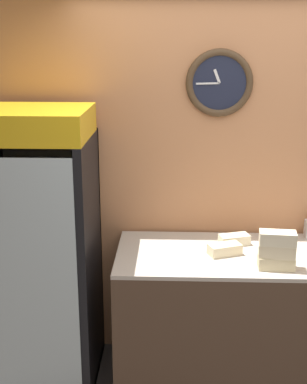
{
  "coord_description": "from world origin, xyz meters",
  "views": [
    {
      "loc": [
        -0.57,
        -2.26,
        2.29
      ],
      "look_at": [
        -0.69,
        0.87,
        1.35
      ],
      "focal_mm": 50.0,
      "sensor_mm": 36.0,
      "label": 1
    }
  ],
  "objects_px": {
    "sandwich_stack_middle": "(277,250)",
    "sandwich_flat_right": "(234,240)",
    "sandwich_stack_top": "(278,238)",
    "sandwich_stack_bottom": "(276,262)",
    "beverage_cooler": "(42,235)",
    "sandwich_flat_left": "(225,249)"
  },
  "relations": [
    {
      "from": "sandwich_stack_bottom",
      "to": "sandwich_flat_left",
      "type": "height_order",
      "value": "sandwich_stack_bottom"
    },
    {
      "from": "sandwich_stack_top",
      "to": "sandwich_flat_left",
      "type": "relative_size",
      "value": 0.98
    },
    {
      "from": "sandwich_stack_top",
      "to": "sandwich_flat_right",
      "type": "height_order",
      "value": "sandwich_stack_top"
    },
    {
      "from": "sandwich_stack_top",
      "to": "sandwich_flat_right",
      "type": "bearing_deg",
      "value": 119.35
    },
    {
      "from": "sandwich_stack_top",
      "to": "sandwich_flat_left",
      "type": "xyz_separation_m",
      "value": [
        -0.29,
        0.2,
        -0.16
      ]
    },
    {
      "from": "sandwich_flat_left",
      "to": "sandwich_flat_right",
      "type": "relative_size",
      "value": 1.05
    },
    {
      "from": "sandwich_stack_middle",
      "to": "sandwich_flat_right",
      "type": "bearing_deg",
      "value": 119.35
    },
    {
      "from": "sandwich_stack_bottom",
      "to": "sandwich_stack_middle",
      "type": "distance_m",
      "value": 0.08
    },
    {
      "from": "sandwich_stack_middle",
      "to": "sandwich_flat_right",
      "type": "relative_size",
      "value": 1.04
    },
    {
      "from": "sandwich_stack_bottom",
      "to": "sandwich_flat_left",
      "type": "bearing_deg",
      "value": 145.13
    },
    {
      "from": "sandwich_stack_middle",
      "to": "sandwich_flat_right",
      "type": "distance_m",
      "value": 0.43
    },
    {
      "from": "beverage_cooler",
      "to": "sandwich_stack_bottom",
      "type": "distance_m",
      "value": 1.5
    },
    {
      "from": "sandwich_stack_bottom",
      "to": "sandwich_flat_right",
      "type": "relative_size",
      "value": 1.0
    },
    {
      "from": "beverage_cooler",
      "to": "sandwich_stack_bottom",
      "type": "height_order",
      "value": "beverage_cooler"
    },
    {
      "from": "sandwich_stack_middle",
      "to": "sandwich_stack_top",
      "type": "xyz_separation_m",
      "value": [
        0.0,
        0.0,
        0.08
      ]
    },
    {
      "from": "sandwich_stack_middle",
      "to": "sandwich_flat_left",
      "type": "xyz_separation_m",
      "value": [
        -0.29,
        0.2,
        -0.08
      ]
    },
    {
      "from": "beverage_cooler",
      "to": "sandwich_stack_bottom",
      "type": "xyz_separation_m",
      "value": [
        1.48,
        -0.29,
        -0.04
      ]
    },
    {
      "from": "sandwich_stack_bottom",
      "to": "sandwich_flat_right",
      "type": "xyz_separation_m",
      "value": [
        -0.21,
        0.37,
        -0.01
      ]
    },
    {
      "from": "sandwich_stack_middle",
      "to": "sandwich_stack_bottom",
      "type": "bearing_deg",
      "value": 0.0
    },
    {
      "from": "beverage_cooler",
      "to": "sandwich_stack_middle",
      "type": "bearing_deg",
      "value": -11.0
    },
    {
      "from": "beverage_cooler",
      "to": "sandwich_stack_middle",
      "type": "xyz_separation_m",
      "value": [
        1.48,
        -0.29,
        0.04
      ]
    },
    {
      "from": "sandwich_stack_middle",
      "to": "sandwich_flat_left",
      "type": "height_order",
      "value": "sandwich_stack_middle"
    }
  ]
}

